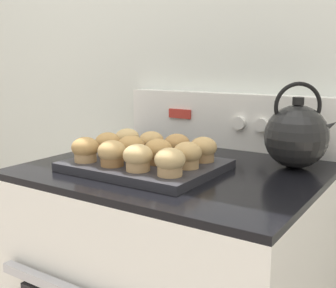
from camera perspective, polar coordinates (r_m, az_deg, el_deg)
The scene contains 16 objects.
wall_back at distance 1.43m, azimuth 9.27°, elevation 11.81°, with size 8.00×0.05×2.40m.
control_panel at distance 1.40m, azimuth 8.19°, elevation 3.18°, with size 0.74×0.07×0.18m.
muffin_pan at distance 1.11m, azimuth -3.09°, elevation -2.91°, with size 0.38×0.30×0.02m.
muffin_r0_c0 at distance 1.12m, azimuth -11.14°, elevation -0.74°, with size 0.07×0.07×0.06m.
muffin_r0_c1 at distance 1.06m, azimuth -7.60°, elevation -1.26°, with size 0.07×0.07×0.06m.
muffin_r0_c2 at distance 1.01m, azimuth -4.11°, elevation -1.85°, with size 0.07×0.07×0.06m.
muffin_r0_c3 at distance 0.96m, azimuth 0.26°, elevation -2.46°, with size 0.07×0.07×0.06m.
muffin_r1_c0 at distance 1.18m, azimuth -8.14°, elevation -0.02°, with size 0.07×0.07×0.06m.
muffin_r1_c1 at distance 1.12m, azimuth -5.04°, elevation -0.51°, with size 0.07×0.07×0.06m.
muffin_r1_c2 at distance 1.07m, azimuth -1.33°, elevation -1.03°, with size 0.07×0.07×0.06m.
muffin_r1_c3 at distance 1.03m, azimuth 2.63°, elevation -1.52°, with size 0.07×0.07×0.06m.
muffin_r2_c0 at distance 1.24m, azimuth -5.55°, elevation 0.60°, with size 0.07×0.07×0.06m.
muffin_r2_c1 at distance 1.19m, azimuth -2.29°, elevation 0.15°, with size 0.07×0.07×0.06m.
muffin_r2_c2 at distance 1.15m, azimuth 1.21°, elevation -0.24°, with size 0.07×0.07×0.06m.
muffin_r2_c3 at distance 1.10m, azimuth 4.80°, elevation -0.72°, with size 0.07×0.07×0.06m.
tea_kettle at distance 1.16m, azimuth 17.04°, elevation 1.13°, with size 0.19×0.17×0.23m.
Camera 1 is at (0.59, -0.61, 1.18)m, focal length 45.00 mm.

